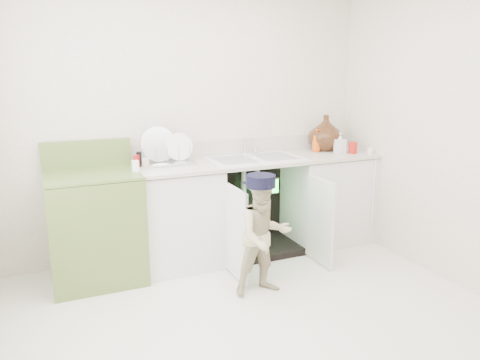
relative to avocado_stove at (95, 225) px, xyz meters
name	(u,v)px	position (x,y,z in m)	size (l,w,h in m)	color
ground	(257,324)	(0.90, -1.18, -0.46)	(3.50, 3.50, 0.00)	beige
room_shell	(258,144)	(0.90, -1.18, 0.79)	(6.00, 5.50, 1.26)	silver
counter_run	(257,202)	(1.48, 0.03, 0.02)	(2.44, 1.02, 1.25)	white
avocado_stove	(95,225)	(0.00, 0.00, 0.00)	(0.72, 0.65, 1.12)	#597031
repair_worker	(264,235)	(1.15, -0.78, 0.01)	(0.59, 0.64, 0.94)	tan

